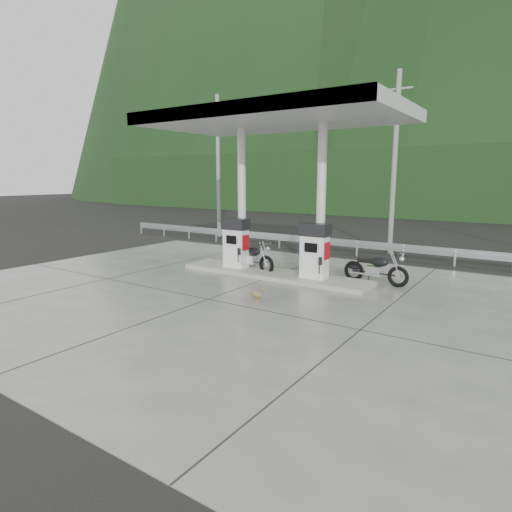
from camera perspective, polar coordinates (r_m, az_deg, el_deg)
The scene contains 17 objects.
ground at distance 13.06m, azimuth -3.55°, elevation -4.84°, with size 160.00×160.00×0.00m, color black.
forecourt_apron at distance 13.06m, azimuth -3.55°, elevation -4.80°, with size 18.00×14.00×0.02m, color slate.
pump_island at distance 15.04m, azimuth 2.23°, elevation -2.42°, with size 7.00×1.40×0.15m, color gray.
gas_pump_left at distance 15.74m, azimuth -2.71°, elevation 1.76°, with size 0.95×0.55×1.80m, color white, non-canonical shape.
gas_pump_right at distance 14.10m, azimuth 7.81°, elevation 0.66°, with size 0.95×0.55×1.80m, color white, non-canonical shape.
canopy_column_left at distance 15.91m, azimuth -1.89°, elevation 7.65°, with size 0.30×0.30×5.00m, color white.
canopy_column_right at distance 14.28m, azimuth 8.68°, elevation 7.23°, with size 0.30×0.30×5.00m, color white.
canopy_roof at distance 14.80m, azimuth 2.38°, elevation 17.92°, with size 8.50×5.00×0.40m, color silver.
guardrail at distance 19.76m, azimuth 10.65°, elevation 2.29°, with size 26.00×0.16×1.42m, color #AEB1B6, non-canonical shape.
road at distance 23.09m, azimuth 14.03°, elevation 1.53°, with size 60.00×7.00×0.01m, color black.
utility_pole_a at distance 25.03m, azimuth -5.07°, elevation 11.65°, with size 0.22×0.22×8.00m, color gray.
utility_pole_b at distance 20.32m, azimuth 17.97°, elevation 11.50°, with size 0.22×0.22×8.00m, color gray.
tree_band at distance 40.73m, azimuth 23.26°, elevation 8.94°, with size 80.00×6.00×6.00m, color black.
forested_hills at distance 70.51m, azimuth 27.72°, elevation 6.40°, with size 100.00×40.00×140.00m, color black, non-canonical shape.
motorcycle_left at distance 15.79m, azimuth -0.52°, elevation -0.25°, with size 2.09×0.66×0.99m, color black, non-canonical shape.
motorcycle_right at distance 14.43m, azimuth 15.64°, elevation -1.71°, with size 2.03×0.64×0.96m, color black, non-canonical shape.
duck at distance 12.08m, azimuth 0.15°, elevation -5.17°, with size 0.47×0.13×0.34m, color brown, non-canonical shape.
Camera 1 is at (7.67, -10.00, 3.42)m, focal length 30.00 mm.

